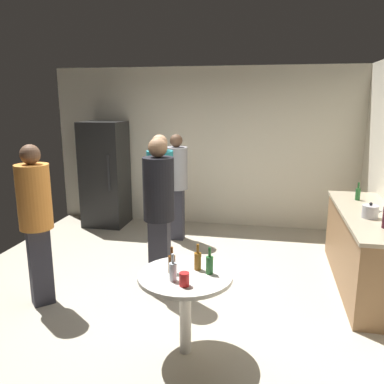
{
  "coord_description": "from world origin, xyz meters",
  "views": [
    {
      "loc": [
        1.13,
        -4.13,
        2.17
      ],
      "look_at": [
        0.29,
        0.09,
        1.16
      ],
      "focal_mm": 37.06,
      "sensor_mm": 36.0,
      "label": 1
    }
  ],
  "objects_px": {
    "person_in_teal_shirt": "(160,191)",
    "person_in_orange_shirt": "(36,213)",
    "refrigerator": "(105,174)",
    "foreground_table": "(185,286)",
    "beer_bottle_amber": "(198,260)",
    "person_in_gray_shirt": "(176,179)",
    "person_in_black_shirt": "(159,205)",
    "beer_bottle_clear": "(173,271)",
    "beer_bottle_on_counter": "(358,194)",
    "beer_bottle_brown": "(172,263)",
    "beer_bottle_green": "(210,264)",
    "plastic_cup_red": "(184,279)",
    "kettle": "(370,212)"
  },
  "relations": [
    {
      "from": "person_in_orange_shirt",
      "to": "person_in_gray_shirt",
      "type": "xyz_separation_m",
      "value": [
        0.96,
        2.27,
        -0.05
      ]
    },
    {
      "from": "beer_bottle_clear",
      "to": "person_in_teal_shirt",
      "type": "distance_m",
      "value": 2.04
    },
    {
      "from": "beer_bottle_green",
      "to": "person_in_black_shirt",
      "type": "xyz_separation_m",
      "value": [
        -0.71,
        0.97,
        0.22
      ]
    },
    {
      "from": "beer_bottle_on_counter",
      "to": "plastic_cup_red",
      "type": "height_order",
      "value": "beer_bottle_on_counter"
    },
    {
      "from": "beer_bottle_green",
      "to": "person_in_orange_shirt",
      "type": "xyz_separation_m",
      "value": [
        -1.9,
        0.48,
        0.2
      ]
    },
    {
      "from": "foreground_table",
      "to": "beer_bottle_amber",
      "type": "relative_size",
      "value": 3.48
    },
    {
      "from": "foreground_table",
      "to": "beer_bottle_amber",
      "type": "bearing_deg",
      "value": 52.99
    },
    {
      "from": "person_in_teal_shirt",
      "to": "person_in_black_shirt",
      "type": "bearing_deg",
      "value": 11.53
    },
    {
      "from": "beer_bottle_on_counter",
      "to": "plastic_cup_red",
      "type": "distance_m",
      "value": 3.02
    },
    {
      "from": "beer_bottle_on_counter",
      "to": "beer_bottle_brown",
      "type": "xyz_separation_m",
      "value": [
        -1.9,
        -2.25,
        -0.17
      ]
    },
    {
      "from": "refrigerator",
      "to": "beer_bottle_clear",
      "type": "height_order",
      "value": "refrigerator"
    },
    {
      "from": "beer_bottle_on_counter",
      "to": "beer_bottle_clear",
      "type": "distance_m",
      "value": 3.03
    },
    {
      "from": "refrigerator",
      "to": "person_in_teal_shirt",
      "type": "bearing_deg",
      "value": -47.08
    },
    {
      "from": "person_in_teal_shirt",
      "to": "person_in_gray_shirt",
      "type": "relative_size",
      "value": 1.05
    },
    {
      "from": "beer_bottle_on_counter",
      "to": "beer_bottle_green",
      "type": "xyz_separation_m",
      "value": [
        -1.58,
        -2.2,
        -0.17
      ]
    },
    {
      "from": "person_in_teal_shirt",
      "to": "beer_bottle_amber",
      "type": "bearing_deg",
      "value": 22.59
    },
    {
      "from": "beer_bottle_brown",
      "to": "person_in_teal_shirt",
      "type": "xyz_separation_m",
      "value": [
        -0.6,
        1.78,
        0.2
      ]
    },
    {
      "from": "kettle",
      "to": "foreground_table",
      "type": "relative_size",
      "value": 0.3
    },
    {
      "from": "beer_bottle_on_counter",
      "to": "beer_bottle_clear",
      "type": "relative_size",
      "value": 1.0
    },
    {
      "from": "beer_bottle_amber",
      "to": "person_in_gray_shirt",
      "type": "height_order",
      "value": "person_in_gray_shirt"
    },
    {
      "from": "beer_bottle_brown",
      "to": "beer_bottle_clear",
      "type": "height_order",
      "value": "same"
    },
    {
      "from": "beer_bottle_amber",
      "to": "beer_bottle_brown",
      "type": "bearing_deg",
      "value": -152.04
    },
    {
      "from": "person_in_gray_shirt",
      "to": "person_in_black_shirt",
      "type": "bearing_deg",
      "value": 6.79
    },
    {
      "from": "beer_bottle_amber",
      "to": "person_in_orange_shirt",
      "type": "relative_size",
      "value": 0.13
    },
    {
      "from": "beer_bottle_green",
      "to": "beer_bottle_amber",
      "type": "bearing_deg",
      "value": 151.39
    },
    {
      "from": "plastic_cup_red",
      "to": "person_in_gray_shirt",
      "type": "xyz_separation_m",
      "value": [
        -0.78,
        3.01,
        0.18
      ]
    },
    {
      "from": "beer_bottle_on_counter",
      "to": "person_in_teal_shirt",
      "type": "bearing_deg",
      "value": -169.43
    },
    {
      "from": "beer_bottle_on_counter",
      "to": "person_in_gray_shirt",
      "type": "height_order",
      "value": "person_in_gray_shirt"
    },
    {
      "from": "person_in_teal_shirt",
      "to": "person_in_orange_shirt",
      "type": "xyz_separation_m",
      "value": [
        -0.99,
        -1.25,
        -0.0
      ]
    },
    {
      "from": "beer_bottle_green",
      "to": "person_in_gray_shirt",
      "type": "distance_m",
      "value": 2.91
    },
    {
      "from": "person_in_gray_shirt",
      "to": "beer_bottle_amber",
      "type": "bearing_deg",
      "value": 16.64
    },
    {
      "from": "beer_bottle_amber",
      "to": "beer_bottle_green",
      "type": "height_order",
      "value": "same"
    },
    {
      "from": "refrigerator",
      "to": "foreground_table",
      "type": "bearing_deg",
      "value": -57.21
    },
    {
      "from": "refrigerator",
      "to": "beer_bottle_clear",
      "type": "relative_size",
      "value": 7.83
    },
    {
      "from": "plastic_cup_red",
      "to": "person_in_orange_shirt",
      "type": "height_order",
      "value": "person_in_orange_shirt"
    },
    {
      "from": "foreground_table",
      "to": "person_in_teal_shirt",
      "type": "xyz_separation_m",
      "value": [
        -0.71,
        1.79,
        0.39
      ]
    },
    {
      "from": "beer_bottle_green",
      "to": "person_in_teal_shirt",
      "type": "distance_m",
      "value": 1.97
    },
    {
      "from": "person_in_teal_shirt",
      "to": "beer_bottle_clear",
      "type": "bearing_deg",
      "value": 15.53
    },
    {
      "from": "foreground_table",
      "to": "person_in_black_shirt",
      "type": "xyz_separation_m",
      "value": [
        -0.52,
        1.02,
        0.41
      ]
    },
    {
      "from": "beer_bottle_amber",
      "to": "beer_bottle_green",
      "type": "xyz_separation_m",
      "value": [
        0.11,
        -0.06,
        0.0
      ]
    },
    {
      "from": "person_in_orange_shirt",
      "to": "person_in_gray_shirt",
      "type": "relative_size",
      "value": 1.05
    },
    {
      "from": "kettle",
      "to": "beer_bottle_clear",
      "type": "bearing_deg",
      "value": -139.07
    },
    {
      "from": "refrigerator",
      "to": "beer_bottle_clear",
      "type": "bearing_deg",
      "value": -59.12
    },
    {
      "from": "beer_bottle_brown",
      "to": "person_in_black_shirt",
      "type": "xyz_separation_m",
      "value": [
        -0.4,
        1.02,
        0.22
      ]
    },
    {
      "from": "beer_bottle_brown",
      "to": "beer_bottle_green",
      "type": "height_order",
      "value": "same"
    },
    {
      "from": "kettle",
      "to": "foreground_table",
      "type": "height_order",
      "value": "kettle"
    },
    {
      "from": "person_in_teal_shirt",
      "to": "person_in_black_shirt",
      "type": "xyz_separation_m",
      "value": [
        0.2,
        -0.77,
        0.02
      ]
    },
    {
      "from": "beer_bottle_clear",
      "to": "person_in_teal_shirt",
      "type": "xyz_separation_m",
      "value": [
        -0.64,
        1.92,
        0.2
      ]
    },
    {
      "from": "person_in_orange_shirt",
      "to": "beer_bottle_brown",
      "type": "bearing_deg",
      "value": 27.34
    },
    {
      "from": "refrigerator",
      "to": "beer_bottle_brown",
      "type": "xyz_separation_m",
      "value": [
        2.02,
        -3.31,
        -0.08
      ]
    }
  ]
}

